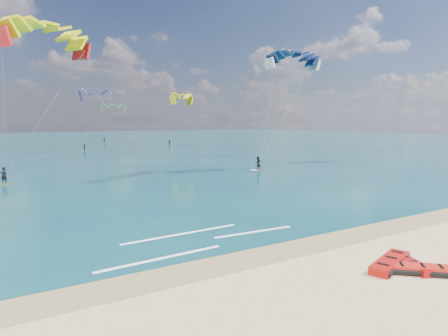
# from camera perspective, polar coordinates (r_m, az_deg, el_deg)

# --- Properties ---
(ground) EXTENTS (320.00, 320.00, 0.00)m
(ground) POSITION_cam_1_polar(r_m,az_deg,el_deg) (53.02, -20.82, -0.48)
(ground) COLOR tan
(ground) RESTS_ON ground
(wet_sand_strip) EXTENTS (320.00, 2.40, 0.01)m
(wet_sand_strip) POSITION_cam_1_polar(r_m,az_deg,el_deg) (18.77, 1.73, -13.11)
(wet_sand_strip) COLOR olive
(wet_sand_strip) RESTS_ON ground
(sea) EXTENTS (320.00, 200.00, 0.04)m
(sea) POSITION_cam_1_polar(r_m,az_deg,el_deg) (116.30, -26.82, 3.05)
(sea) COLOR #0A3137
(sea) RESTS_ON ground
(packed_kite_left) EXTENTS (3.53, 2.20, 0.43)m
(packed_kite_left) POSITION_cam_1_polar(r_m,az_deg,el_deg) (19.50, 22.59, -12.89)
(packed_kite_left) COLOR #AB1009
(packed_kite_left) RESTS_ON ground
(packed_kite_mid) EXTENTS (2.67, 2.60, 0.42)m
(packed_kite_mid) POSITION_cam_1_polar(r_m,az_deg,el_deg) (19.21, 26.13, -13.38)
(packed_kite_mid) COLOR red
(packed_kite_mid) RESTS_ON ground
(packed_kite_right) EXTENTS (1.64, 2.38, 0.36)m
(packed_kite_right) POSITION_cam_1_polar(r_m,az_deg,el_deg) (19.62, 25.51, -12.92)
(packed_kite_right) COLOR #AB070B
(packed_kite_right) RESTS_ON ground
(kitesurfer_main) EXTENTS (11.00, 9.83, 16.35)m
(kitesurfer_main) POSITION_cam_1_polar(r_m,az_deg,el_deg) (41.71, -26.70, 8.78)
(kitesurfer_main) COLOR gold
(kitesurfer_main) RESTS_ON sea
(kitesurfer_far) EXTENTS (9.79, 4.00, 15.97)m
(kitesurfer_far) POSITION_cam_1_polar(r_m,az_deg,el_deg) (50.83, 7.59, 9.39)
(kitesurfer_far) COLOR gold
(kitesurfer_far) RESTS_ON sea
(shoreline_foam) EXTENTS (11.91, 3.64, 0.01)m
(shoreline_foam) POSITION_cam_1_polar(r_m,az_deg,el_deg) (21.58, -3.90, -10.31)
(shoreline_foam) COLOR white
(shoreline_foam) RESTS_ON ground
(distant_kites) EXTENTS (78.09, 41.36, 12.36)m
(distant_kites) POSITION_cam_1_polar(r_m,az_deg,el_deg) (88.86, -29.32, 5.53)
(distant_kites) COLOR #4F426A
(distant_kites) RESTS_ON ground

